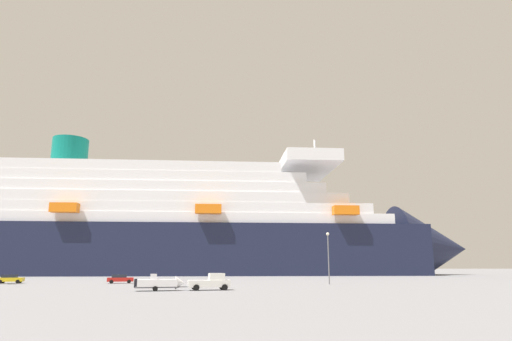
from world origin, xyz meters
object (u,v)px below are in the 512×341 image
(cruise_ship, at_px, (147,229))
(parked_car_yellow_taxi, at_px, (10,279))
(parked_car_red_hatchback, at_px, (120,279))
(street_lamp, at_px, (328,251))
(pickup_truck, at_px, (211,282))
(small_boat_on_trailer, at_px, (162,283))

(cruise_ship, xyz_separation_m, parked_car_yellow_taxi, (-12.91, -65.48, -14.35))
(parked_car_red_hatchback, bearing_deg, parked_car_yellow_taxi, 175.96)
(street_lamp, bearing_deg, parked_car_yellow_taxi, 171.62)
(cruise_ship, distance_m, pickup_truck, 94.71)
(parked_car_red_hatchback, xyz_separation_m, parked_car_yellow_taxi, (-20.09, 1.42, 0.00))
(cruise_ship, distance_m, street_lamp, 86.79)
(cruise_ship, distance_m, parked_car_yellow_taxi, 68.27)
(pickup_truck, relative_size, small_boat_on_trailer, 0.83)
(small_boat_on_trailer, bearing_deg, parked_car_yellow_taxi, 139.98)
(pickup_truck, height_order, street_lamp, street_lamp)
(pickup_truck, distance_m, parked_car_red_hatchback, 29.14)
(small_boat_on_trailer, bearing_deg, street_lamp, 33.75)
(pickup_truck, distance_m, small_boat_on_trailer, 6.34)
(street_lamp, height_order, parked_car_yellow_taxi, street_lamp)
(pickup_truck, relative_size, parked_car_red_hatchback, 1.20)
(pickup_truck, xyz_separation_m, street_lamp, (20.10, 16.49, 4.70))
(small_boat_on_trailer, distance_m, parked_car_red_hatchback, 26.95)
(street_lamp, xyz_separation_m, parked_car_yellow_taxi, (-57.37, 8.45, -4.91))
(small_boat_on_trailer, height_order, street_lamp, street_lamp)
(cruise_ship, xyz_separation_m, small_boat_on_trailer, (18.12, -91.53, -14.22))
(small_boat_on_trailer, height_order, parked_car_yellow_taxi, small_boat_on_trailer)
(cruise_ship, relative_size, street_lamp, 24.67)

